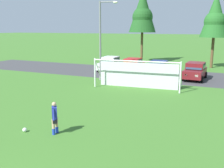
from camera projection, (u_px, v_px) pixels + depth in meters
name	position (u px, v px, depth m)	size (l,w,h in m)	color
ground_plane	(134.00, 96.00, 19.98)	(400.00, 400.00, 0.00)	#3D7028
parking_lot_strip	(162.00, 75.00, 28.51)	(52.00, 8.40, 0.01)	#3D3D3F
soccer_ball	(25.00, 130.00, 13.00)	(0.22, 0.22, 0.22)	white
soccer_goal	(137.00, 73.00, 22.27)	(7.56, 2.61, 2.57)	white
player_midfield_center	(55.00, 118.00, 12.63)	(0.44, 0.69, 1.64)	tan
parked_car_slot_far_left	(110.00, 64.00, 31.27)	(2.11, 4.24, 1.72)	silver
parked_car_slot_left	(133.00, 66.00, 29.48)	(2.12, 4.24, 1.72)	red
parked_car_slot_center_left	(158.00, 69.00, 27.40)	(2.05, 4.21, 1.72)	navy
parked_car_slot_center	(195.00, 71.00, 26.10)	(2.22, 4.30, 1.72)	maroon
tree_left_edge	(143.00, 12.00, 38.05)	(4.04, 4.04, 10.77)	brown
tree_mid_left	(215.00, 17.00, 32.49)	(3.56, 3.56, 9.50)	brown
street_lamp	(102.00, 40.00, 25.10)	(2.00, 0.32, 7.63)	slate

